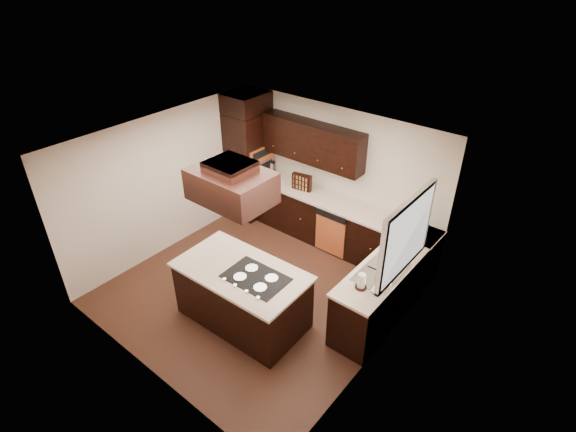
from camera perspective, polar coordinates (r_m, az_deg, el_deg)
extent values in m
cube|color=brown|center=(7.41, -3.57, -9.30)|extent=(4.20, 4.20, 0.02)
cube|color=white|center=(6.05, -4.37, 8.94)|extent=(4.20, 4.20, 0.02)
cube|color=beige|center=(8.10, 6.21, 5.23)|extent=(4.20, 0.02, 2.50)
cube|color=beige|center=(5.62, -18.80, -10.20)|extent=(4.20, 0.02, 2.50)
cube|color=beige|center=(8.06, -15.11, 4.09)|extent=(0.02, 4.20, 2.50)
cube|color=beige|center=(5.69, 12.14, -8.40)|extent=(0.02, 4.20, 2.50)
cube|color=black|center=(8.89, -4.94, 6.47)|extent=(0.65, 0.75, 2.12)
cube|color=#CC5F30|center=(8.65, -3.26, 6.22)|extent=(0.05, 0.62, 0.78)
cube|color=black|center=(8.26, 4.90, -0.61)|extent=(2.93, 0.60, 0.88)
cube|color=black|center=(6.94, 12.72, -8.67)|extent=(0.60, 2.40, 0.88)
cube|color=beige|center=(8.01, 4.99, 2.12)|extent=(2.93, 0.63, 0.04)
cube|color=beige|center=(6.66, 13.07, -5.60)|extent=(0.63, 2.40, 0.04)
cube|color=black|center=(7.95, 3.11, 9.29)|extent=(2.00, 0.34, 0.72)
cube|color=#CC5F30|center=(7.94, 5.40, -2.48)|extent=(0.60, 0.05, 0.72)
cube|color=white|center=(5.88, 14.80, -2.46)|extent=(0.06, 1.32, 1.12)
cube|color=white|center=(5.87, 15.04, -2.56)|extent=(0.00, 1.20, 1.00)
cube|color=beige|center=(5.54, 12.40, -3.75)|extent=(0.02, 0.34, 0.90)
cube|color=beige|center=(6.20, 16.08, -0.16)|extent=(0.02, 0.34, 0.90)
cube|color=silver|center=(6.38, 11.74, -7.00)|extent=(0.52, 0.84, 0.01)
cube|color=black|center=(6.64, -5.78, -10.09)|extent=(1.85, 1.04, 0.88)
cube|color=beige|center=(6.34, -6.00, -7.00)|extent=(1.91, 1.11, 0.04)
cube|color=black|center=(6.18, -4.12, -7.80)|extent=(0.88, 0.60, 0.01)
cube|color=black|center=(5.79, -7.20, 3.81)|extent=(1.05, 0.72, 0.42)
cube|color=black|center=(5.67, -7.38, 6.26)|extent=(0.55, 0.50, 0.13)
cylinder|color=silver|center=(8.58, -1.89, 4.91)|extent=(0.15, 0.15, 0.10)
cone|color=silver|center=(8.50, -1.91, 5.99)|extent=(0.13, 0.13, 0.26)
cube|color=black|center=(8.19, 1.76, 4.33)|extent=(0.38, 0.16, 0.31)
imported|color=white|center=(8.64, -2.70, 4.98)|extent=(0.31, 0.31, 0.07)
imported|color=white|center=(6.80, 14.02, -3.76)|extent=(0.10, 0.10, 0.17)
cylinder|color=white|center=(6.01, 9.31, -8.19)|extent=(0.11, 0.11, 0.22)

